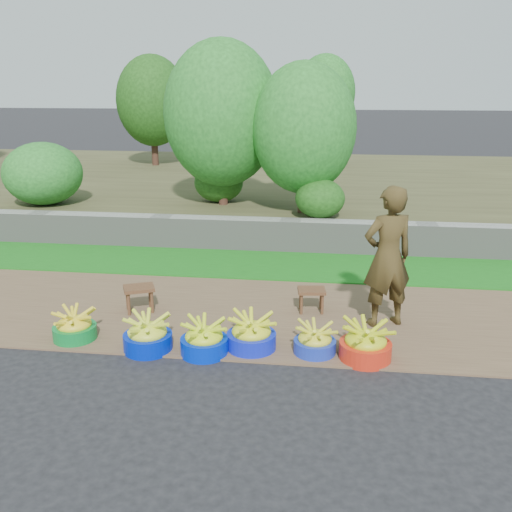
# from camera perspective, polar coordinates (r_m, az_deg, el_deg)

# --- Properties ---
(ground_plane) EXTENTS (120.00, 120.00, 0.00)m
(ground_plane) POSITION_cam_1_polar(r_m,az_deg,el_deg) (5.90, 0.52, -10.74)
(ground_plane) COLOR black
(ground_plane) RESTS_ON ground
(dirt_shoulder) EXTENTS (80.00, 2.50, 0.02)m
(dirt_shoulder) POSITION_cam_1_polar(r_m,az_deg,el_deg) (7.02, 1.75, -5.97)
(dirt_shoulder) COLOR brown
(dirt_shoulder) RESTS_ON ground
(grass_verge) EXTENTS (80.00, 1.50, 0.04)m
(grass_verge) POSITION_cam_1_polar(r_m,az_deg,el_deg) (8.89, 3.03, -0.94)
(grass_verge) COLOR #186D17
(grass_verge) RESTS_ON ground
(retaining_wall) EXTENTS (80.00, 0.35, 0.55)m
(retaining_wall) POSITION_cam_1_polar(r_m,az_deg,el_deg) (9.63, 3.45, 2.04)
(retaining_wall) COLOR gray
(retaining_wall) RESTS_ON ground
(earth_bank) EXTENTS (80.00, 10.00, 0.50)m
(earth_bank) POSITION_cam_1_polar(r_m,az_deg,el_deg) (14.42, 4.84, 6.88)
(earth_bank) COLOR #484728
(earth_bank) RESTS_ON ground
(vegetation) EXTENTS (35.71, 7.93, 4.01)m
(vegetation) POSITION_cam_1_polar(r_m,az_deg,el_deg) (12.77, -1.25, 14.77)
(vegetation) COLOR #3C2319
(vegetation) RESTS_ON earth_bank
(basin_a) EXTENTS (0.48, 0.48, 0.35)m
(basin_a) POSITION_cam_1_polar(r_m,az_deg,el_deg) (6.65, -17.71, -6.76)
(basin_a) COLOR #0A782D
(basin_a) RESTS_ON ground
(basin_b) EXTENTS (0.52, 0.52, 0.39)m
(basin_b) POSITION_cam_1_polar(r_m,az_deg,el_deg) (6.22, -10.78, -7.77)
(basin_b) COLOR #001CB3
(basin_b) RESTS_ON ground
(basin_c) EXTENTS (0.50, 0.50, 0.37)m
(basin_c) POSITION_cam_1_polar(r_m,az_deg,el_deg) (6.06, -5.21, -8.29)
(basin_c) COLOR #0022C2
(basin_c) RESTS_ON ground
(basin_d) EXTENTS (0.53, 0.53, 0.39)m
(basin_d) POSITION_cam_1_polar(r_m,az_deg,el_deg) (6.12, -0.46, -7.84)
(basin_d) COLOR #0F1FCD
(basin_d) RESTS_ON ground
(basin_e) EXTENTS (0.44, 0.44, 0.33)m
(basin_e) POSITION_cam_1_polar(r_m,az_deg,el_deg) (6.07, 5.90, -8.46)
(basin_e) COLOR #1A31B2
(basin_e) RESTS_ON ground
(basin_f) EXTENTS (0.54, 0.54, 0.40)m
(basin_f) POSITION_cam_1_polar(r_m,az_deg,el_deg) (6.01, 10.90, -8.60)
(basin_f) COLOR red
(basin_f) RESTS_ON ground
(stool_left) EXTENTS (0.45, 0.40, 0.32)m
(stool_left) POSITION_cam_1_polar(r_m,az_deg,el_deg) (7.18, -11.61, -3.51)
(stool_left) COLOR #52331E
(stool_left) RESTS_ON dirt_shoulder
(stool_right) EXTENTS (0.36, 0.29, 0.29)m
(stool_right) POSITION_cam_1_polar(r_m,az_deg,el_deg) (7.06, 5.57, -3.77)
(stool_right) COLOR #52331E
(stool_right) RESTS_ON dirt_shoulder
(vendor_woman) EXTENTS (0.71, 0.59, 1.65)m
(vendor_woman) POSITION_cam_1_polar(r_m,az_deg,el_deg) (6.65, 13.03, -0.09)
(vendor_woman) COLOR black
(vendor_woman) RESTS_ON dirt_shoulder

